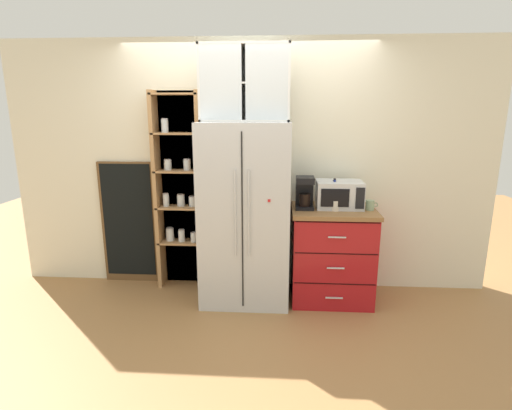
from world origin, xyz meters
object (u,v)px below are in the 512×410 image
mug_sage (370,205)px  bottle_amber (333,195)px  bottle_cobalt (334,195)px  mug_cream (335,205)px  microwave (339,194)px  refrigerator (246,214)px  coffee_maker (305,192)px  chalkboard_menu (129,223)px

mug_sage → bottle_amber: bottle_amber is taller
bottle_cobalt → mug_cream: bearing=-89.1°
bottle_amber → microwave: bearing=-18.7°
microwave → mug_sage: (0.28, -0.08, -0.08)m
refrigerator → mug_sage: refrigerator is taller
mug_sage → bottle_cobalt: (-0.34, 0.05, 0.08)m
coffee_maker → bottle_cobalt: size_ratio=1.06×
refrigerator → bottle_amber: 0.87m
mug_sage → bottle_cobalt: bearing=171.3°
chalkboard_menu → bottle_cobalt: bearing=-7.0°
bottle_cobalt → refrigerator: bearing=-176.6°
mug_cream → bottle_cobalt: bottle_cobalt is taller
coffee_maker → bottle_cobalt: bearing=1.9°
mug_sage → bottle_amber: (-0.34, 0.10, 0.07)m
coffee_maker → mug_sage: size_ratio=2.69×
microwave → chalkboard_menu: chalkboard_menu is taller
coffee_maker → mug_sage: coffee_maker is taller
refrigerator → mug_sage: 1.19m
chalkboard_menu → mug_sage: bearing=-7.2°
refrigerator → bottle_amber: size_ratio=6.56×
microwave → mug_cream: (-0.05, -0.13, -0.08)m
mug_cream → refrigerator: bearing=177.0°
mug_cream → chalkboard_menu: bearing=170.6°
microwave → bottle_amber: 0.06m
mug_cream → bottle_amber: 0.16m
bottle_amber → chalkboard_menu: chalkboard_menu is taller
mug_cream → bottle_amber: size_ratio=0.46×
mug_sage → bottle_cobalt: size_ratio=0.39×
microwave → mug_sage: bearing=-16.4°
bottle_amber → coffee_maker: bearing=-168.1°
mug_sage → chalkboard_menu: (-2.49, 0.31, -0.31)m
refrigerator → coffee_maker: 0.61m
microwave → bottle_cobalt: size_ratio=1.51×
mug_cream → bottle_cobalt: size_ratio=0.42×
refrigerator → bottle_cobalt: 0.87m
coffee_maker → chalkboard_menu: chalkboard_menu is taller
mug_sage → bottle_amber: 0.36m
mug_sage → mug_cream: (-0.33, -0.04, 0.00)m
mug_sage → mug_cream: 0.34m
refrigerator → coffee_maker: refrigerator is taller
refrigerator → microwave: (0.90, 0.08, 0.19)m
refrigerator → coffee_maker: size_ratio=5.65×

